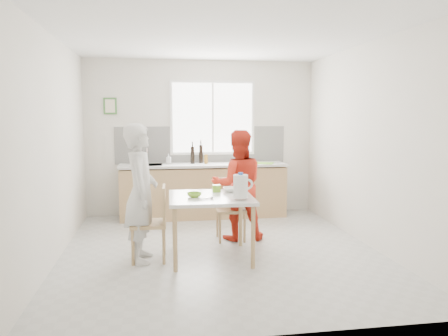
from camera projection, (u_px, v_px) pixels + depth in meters
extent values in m
plane|color=#B7B7B2|center=(220.00, 250.00, 5.66)|extent=(4.50, 4.50, 0.00)
plane|color=silver|center=(201.00, 138.00, 7.70)|extent=(4.00, 0.00, 4.00)
plane|color=silver|center=(264.00, 167.00, 3.29)|extent=(4.00, 0.00, 4.00)
plane|color=silver|center=(54.00, 148.00, 5.18)|extent=(0.00, 4.50, 4.50)
plane|color=silver|center=(369.00, 145.00, 5.81)|extent=(0.00, 4.50, 4.50)
plane|color=white|center=(220.00, 36.00, 5.34)|extent=(4.50, 4.50, 0.00)
cube|color=white|center=(213.00, 118.00, 7.68)|extent=(1.50, 0.03, 1.30)
cube|color=white|center=(213.00, 118.00, 7.66)|extent=(1.40, 0.02, 1.20)
cube|color=white|center=(213.00, 118.00, 7.65)|extent=(0.03, 0.03, 1.20)
cube|color=white|center=(201.00, 145.00, 7.71)|extent=(3.00, 0.02, 0.65)
cube|color=#407C38|center=(110.00, 106.00, 7.38)|extent=(0.22, 0.02, 0.28)
cube|color=beige|center=(110.00, 106.00, 7.37)|extent=(0.16, 0.01, 0.22)
cube|color=tan|center=(203.00, 192.00, 7.52)|extent=(2.80, 0.60, 0.86)
cube|color=#3F3326|center=(204.00, 214.00, 7.56)|extent=(2.80, 0.54, 0.10)
cube|color=silver|center=(203.00, 165.00, 7.46)|extent=(2.84, 0.64, 0.04)
cube|color=#A5A5AA|center=(147.00, 166.00, 7.31)|extent=(0.50, 0.40, 0.03)
cylinder|color=silver|center=(147.00, 153.00, 7.45)|extent=(0.02, 0.02, 0.36)
torus|color=silver|center=(147.00, 143.00, 7.36)|extent=(0.02, 0.18, 0.18)
cube|color=silver|center=(211.00, 198.00, 5.29)|extent=(1.03, 1.03, 0.04)
cylinder|color=tan|center=(175.00, 241.00, 4.84)|extent=(0.05, 0.05, 0.71)
cylinder|color=tan|center=(174.00, 222.00, 5.71)|extent=(0.05, 0.05, 0.71)
cylinder|color=tan|center=(253.00, 238.00, 4.95)|extent=(0.05, 0.05, 0.71)
cylinder|color=tan|center=(241.00, 220.00, 5.82)|extent=(0.05, 0.05, 0.71)
cube|color=tan|center=(149.00, 224.00, 5.23)|extent=(0.43, 0.43, 0.04)
cube|color=tan|center=(164.00, 204.00, 5.22)|extent=(0.04, 0.40, 0.44)
cylinder|color=tan|center=(135.00, 239.00, 5.41)|extent=(0.04, 0.04, 0.43)
cylinder|color=tan|center=(133.00, 248.00, 5.06)|extent=(0.04, 0.04, 0.43)
cylinder|color=tan|center=(164.00, 238.00, 5.45)|extent=(0.04, 0.04, 0.43)
cylinder|color=tan|center=(164.00, 247.00, 5.10)|extent=(0.04, 0.04, 0.43)
cube|color=tan|center=(231.00, 210.00, 6.11)|extent=(0.41, 0.41, 0.04)
cube|color=tan|center=(229.00, 192.00, 6.26)|extent=(0.38, 0.04, 0.42)
cylinder|color=tan|center=(220.00, 229.00, 5.94)|extent=(0.03, 0.03, 0.41)
cylinder|color=tan|center=(245.00, 228.00, 5.99)|extent=(0.03, 0.03, 0.41)
cylinder|color=tan|center=(217.00, 223.00, 6.28)|extent=(0.03, 0.03, 0.41)
cylinder|color=tan|center=(241.00, 222.00, 6.32)|extent=(0.03, 0.03, 0.41)
imported|color=silver|center=(141.00, 193.00, 5.17)|extent=(0.41, 0.61, 1.65)
imported|color=red|center=(238.00, 185.00, 6.11)|extent=(0.77, 0.61, 1.54)
imported|color=#7AB82A|center=(194.00, 195.00, 5.21)|extent=(0.18, 0.18, 0.05)
imported|color=white|center=(232.00, 190.00, 5.56)|extent=(0.24, 0.24, 0.06)
cylinder|color=white|center=(241.00, 186.00, 5.03)|extent=(0.17, 0.17, 0.27)
cylinder|color=blue|center=(241.00, 174.00, 5.01)|extent=(0.06, 0.06, 0.03)
torus|color=white|center=(248.00, 184.00, 5.04)|extent=(0.13, 0.03, 0.13)
cube|color=#80C12C|center=(216.00, 188.00, 5.57)|extent=(0.10, 0.10, 0.09)
cylinder|color=#A5A5AA|center=(206.00, 199.00, 5.06)|extent=(0.16, 0.06, 0.01)
cube|color=#70BB2B|center=(263.00, 163.00, 7.51)|extent=(0.42, 0.37, 0.01)
cylinder|color=black|center=(201.00, 154.00, 7.57)|extent=(0.07, 0.07, 0.32)
cylinder|color=black|center=(193.00, 155.00, 7.46)|extent=(0.07, 0.07, 0.30)
cylinder|color=#8F611F|center=(206.00, 159.00, 7.46)|extent=(0.06, 0.06, 0.16)
imported|color=#999999|center=(169.00, 159.00, 7.47)|extent=(0.09, 0.10, 0.17)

